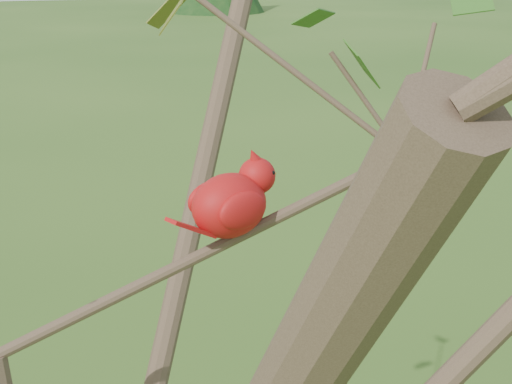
% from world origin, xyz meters
% --- Properties ---
extents(crabapple_tree, '(2.35, 2.05, 2.95)m').
position_xyz_m(crabapple_tree, '(0.03, -0.02, 2.12)').
color(crabapple_tree, '#3E2E21').
rests_on(crabapple_tree, ground).
extents(cardinal, '(0.19, 0.13, 0.14)m').
position_xyz_m(cardinal, '(0.29, 0.07, 2.15)').
color(cardinal, '#AA130E').
rests_on(cardinal, ground).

